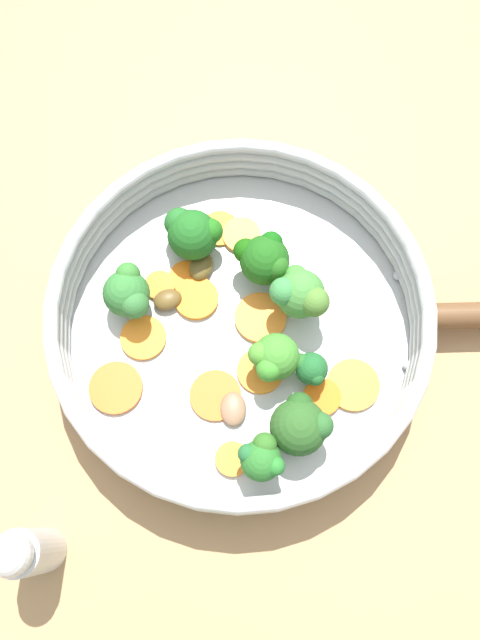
% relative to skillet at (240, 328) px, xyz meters
% --- Properties ---
extents(ground_plane, '(4.00, 4.00, 0.00)m').
position_rel_skillet_xyz_m(ground_plane, '(0.00, 0.00, -0.01)').
color(ground_plane, '#9D784F').
extents(skillet, '(0.32, 0.32, 0.02)m').
position_rel_skillet_xyz_m(skillet, '(0.00, 0.00, 0.00)').
color(skillet, '#B2B5B7').
rests_on(skillet, ground_plane).
extents(skillet_rim_wall, '(0.34, 0.34, 0.05)m').
position_rel_skillet_xyz_m(skillet_rim_wall, '(0.00, 0.00, 0.03)').
color(skillet_rim_wall, '#B3B5B7').
rests_on(skillet_rim_wall, skillet).
extents(skillet_rivet_left, '(0.01, 0.01, 0.01)m').
position_rel_skillet_xyz_m(skillet_rivet_left, '(-0.15, -0.02, 0.01)').
color(skillet_rivet_left, '#ADB2B9').
rests_on(skillet_rivet_left, skillet).
extents(skillet_rivet_right, '(0.01, 0.01, 0.01)m').
position_rel_skillet_xyz_m(skillet_rivet_right, '(-0.12, -0.10, 0.01)').
color(skillet_rivet_right, '#AFB3BB').
rests_on(skillet_rivet_right, skillet).
extents(carrot_slice_0, '(0.05, 0.05, 0.00)m').
position_rel_skillet_xyz_m(carrot_slice_0, '(-0.01, 0.07, 0.01)').
color(carrot_slice_0, '#DD5C1C').
rests_on(carrot_slice_0, skillet).
extents(carrot_slice_1, '(0.04, 0.04, 0.01)m').
position_rel_skillet_xyz_m(carrot_slice_1, '(-0.09, 0.03, 0.01)').
color(carrot_slice_1, orange).
rests_on(carrot_slice_1, skillet).
extents(carrot_slice_2, '(0.05, 0.05, 0.00)m').
position_rel_skillet_xyz_m(carrot_slice_2, '(0.06, -0.08, 0.01)').
color(carrot_slice_2, orange).
rests_on(carrot_slice_2, skillet).
extents(carrot_slice_3, '(0.06, 0.06, 0.00)m').
position_rel_skillet_xyz_m(carrot_slice_3, '(0.08, 0.05, 0.01)').
color(carrot_slice_3, orange).
rests_on(carrot_slice_3, skillet).
extents(carrot_slice_4, '(0.05, 0.05, 0.01)m').
position_rel_skillet_xyz_m(carrot_slice_4, '(0.05, -0.01, 0.01)').
color(carrot_slice_4, orange).
rests_on(carrot_slice_4, skillet).
extents(carrot_slice_5, '(0.05, 0.05, 0.00)m').
position_rel_skillet_xyz_m(carrot_slice_5, '(-0.03, 0.03, 0.01)').
color(carrot_slice_5, orange).
rests_on(carrot_slice_5, skillet).
extents(carrot_slice_6, '(0.06, 0.06, 0.00)m').
position_rel_skillet_xyz_m(carrot_slice_6, '(-0.11, 0.01, 0.01)').
color(carrot_slice_6, orange).
rests_on(carrot_slice_6, skillet).
extents(carrot_slice_7, '(0.06, 0.06, 0.00)m').
position_rel_skillet_xyz_m(carrot_slice_7, '(0.08, 0.10, 0.01)').
color(carrot_slice_7, orange).
rests_on(carrot_slice_7, skillet).
extents(carrot_slice_8, '(0.04, 0.04, 0.01)m').
position_rel_skillet_xyz_m(carrot_slice_8, '(-0.04, 0.11, 0.01)').
color(carrot_slice_8, orange).
rests_on(carrot_slice_8, skillet).
extents(carrot_slice_9, '(0.04, 0.04, 0.00)m').
position_rel_skillet_xyz_m(carrot_slice_9, '(0.06, -0.02, 0.01)').
color(carrot_slice_9, orange).
rests_on(carrot_slice_9, skillet).
extents(carrot_slice_10, '(0.07, 0.07, 0.01)m').
position_rel_skillet_xyz_m(carrot_slice_10, '(-0.01, -0.01, 0.01)').
color(carrot_slice_10, orange).
rests_on(carrot_slice_10, skillet).
extents(carrot_slice_11, '(0.03, 0.03, 0.00)m').
position_rel_skillet_xyz_m(carrot_slice_11, '(0.08, -0.01, 0.01)').
color(carrot_slice_11, orange).
rests_on(carrot_slice_11, skillet).
extents(carrot_slice_12, '(0.05, 0.05, 0.01)m').
position_rel_skillet_xyz_m(carrot_slice_12, '(0.03, -0.08, 0.01)').
color(carrot_slice_12, orange).
rests_on(carrot_slice_12, skillet).
extents(broccoli_floret_0, '(0.06, 0.05, 0.05)m').
position_rel_skillet_xyz_m(broccoli_floret_0, '(0.07, -0.06, 0.04)').
color(broccoli_floret_0, '#84AD5E').
rests_on(broccoli_floret_0, skillet).
extents(broccoli_floret_1, '(0.04, 0.04, 0.05)m').
position_rel_skillet_xyz_m(broccoli_floret_1, '(-0.07, 0.11, 0.04)').
color(broccoli_floret_1, '#729556').
rests_on(broccoli_floret_1, skillet).
extents(broccoli_floret_2, '(0.05, 0.05, 0.05)m').
position_rel_skillet_xyz_m(broccoli_floret_2, '(0.00, -0.06, 0.04)').
color(broccoli_floret_2, '#7EA750').
rests_on(broccoli_floret_2, skillet).
extents(broccoli_floret_3, '(0.05, 0.05, 0.05)m').
position_rel_skillet_xyz_m(broccoli_floret_3, '(-0.08, 0.07, 0.04)').
color(broccoli_floret_3, '#67964C').
rests_on(broccoli_floret_3, skillet).
extents(broccoli_floret_4, '(0.03, 0.03, 0.04)m').
position_rel_skillet_xyz_m(broccoli_floret_4, '(-0.07, 0.02, 0.03)').
color(broccoli_floret_4, '#5F8742').
rests_on(broccoli_floret_4, skillet).
extents(broccoli_floret_5, '(0.05, 0.04, 0.05)m').
position_rel_skillet_xyz_m(broccoli_floret_5, '(-0.04, -0.04, 0.04)').
color(broccoli_floret_5, '#7EA36C').
rests_on(broccoli_floret_5, skillet).
extents(broccoli_floret_6, '(0.04, 0.05, 0.05)m').
position_rel_skillet_xyz_m(broccoli_floret_6, '(-0.04, 0.02, 0.04)').
color(broccoli_floret_6, '#7DB16C').
rests_on(broccoli_floret_6, skillet).
extents(broccoli_floret_7, '(0.05, 0.05, 0.05)m').
position_rel_skillet_xyz_m(broccoli_floret_7, '(0.10, 0.02, 0.04)').
color(broccoli_floret_7, '#8EAC64').
rests_on(broccoli_floret_7, skillet).
extents(mushroom_piece_0, '(0.03, 0.03, 0.01)m').
position_rel_skillet_xyz_m(mushroom_piece_0, '(0.07, 0.01, 0.02)').
color(mushroom_piece_0, brown).
rests_on(mushroom_piece_0, skillet).
extents(mushroom_piece_1, '(0.03, 0.04, 0.01)m').
position_rel_skillet_xyz_m(mushroom_piece_1, '(-0.03, 0.07, 0.01)').
color(mushroom_piece_1, '#876248').
rests_on(mushroom_piece_1, skillet).
extents(mushroom_piece_2, '(0.02, 0.03, 0.01)m').
position_rel_skillet_xyz_m(mushroom_piece_2, '(0.06, -0.04, 0.02)').
color(mushroom_piece_2, brown).
rests_on(mushroom_piece_2, skillet).
extents(salt_shaker, '(0.04, 0.04, 0.10)m').
position_rel_skillet_xyz_m(salt_shaker, '(0.07, 0.24, 0.04)').
color(salt_shaker, silver).
rests_on(salt_shaker, ground_plane).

